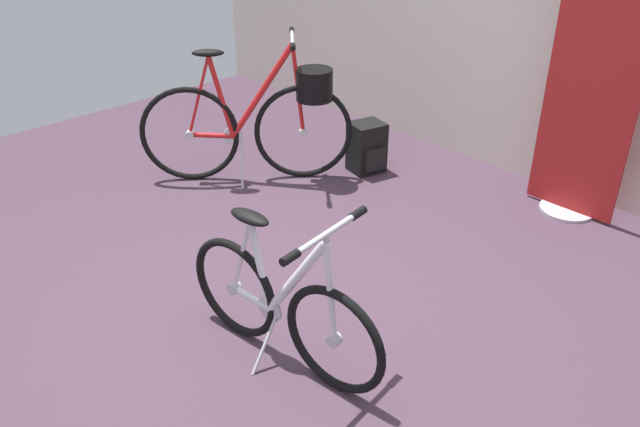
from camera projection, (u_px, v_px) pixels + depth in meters
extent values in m
plane|color=#473342|center=(271.00, 311.00, 3.42)|extent=(6.90, 6.90, 0.00)
cylinder|color=#B7B7BC|center=(567.00, 209.00, 4.38)|extent=(0.36, 0.36, 0.02)
cube|color=#A51E1E|center=(596.00, 74.00, 3.92)|extent=(0.60, 0.02, 1.86)
torus|color=black|center=(334.00, 340.00, 2.81)|extent=(0.54, 0.11, 0.54)
cylinder|color=#B7B7BC|center=(334.00, 340.00, 2.81)|extent=(0.07, 0.06, 0.06)
torus|color=black|center=(235.00, 288.00, 3.15)|extent=(0.54, 0.11, 0.54)
cylinder|color=#B7B7BC|center=(235.00, 288.00, 3.15)|extent=(0.07, 0.06, 0.06)
cylinder|color=silver|center=(252.00, 298.00, 3.09)|extent=(0.24, 0.07, 0.05)
cylinder|color=silver|center=(296.00, 278.00, 2.81)|extent=(0.37, 0.09, 0.52)
cylinder|color=silver|center=(260.00, 266.00, 2.95)|extent=(0.14, 0.05, 0.45)
cylinder|color=silver|center=(252.00, 298.00, 3.09)|extent=(0.24, 0.05, 0.04)
cylinder|color=silver|center=(330.00, 293.00, 2.71)|extent=(0.08, 0.04, 0.49)
cylinder|color=silver|center=(242.00, 256.00, 3.01)|extent=(0.16, 0.04, 0.44)
ellipsoid|color=black|center=(250.00, 217.00, 2.85)|extent=(0.23, 0.12, 0.05)
cylinder|color=#B7B7BC|center=(326.00, 238.00, 2.59)|extent=(0.03, 0.03, 0.04)
cylinder|color=#B7B7BC|center=(326.00, 234.00, 2.58)|extent=(0.08, 0.44, 0.03)
cylinder|color=black|center=(290.00, 258.00, 2.43)|extent=(0.05, 0.09, 0.04)
cylinder|color=black|center=(358.00, 213.00, 2.73)|extent=(0.05, 0.09, 0.04)
cylinder|color=#B7B7BC|center=(270.00, 309.00, 3.03)|extent=(0.14, 0.03, 0.14)
cylinder|color=#B7B7BC|center=(265.00, 344.00, 3.01)|extent=(0.04, 0.19, 0.25)
torus|color=black|center=(303.00, 132.00, 4.67)|extent=(0.50, 0.57, 0.71)
cylinder|color=#B7B7BC|center=(303.00, 132.00, 4.67)|extent=(0.08, 0.08, 0.06)
torus|color=black|center=(190.00, 135.00, 4.63)|extent=(0.50, 0.57, 0.71)
cylinder|color=#B7B7BC|center=(190.00, 135.00, 4.63)|extent=(0.08, 0.08, 0.06)
cylinder|color=red|center=(211.00, 135.00, 4.64)|extent=(0.23, 0.26, 0.05)
cylinder|color=red|center=(262.00, 92.00, 4.51)|extent=(0.35, 0.39, 0.68)
cylinder|color=red|center=(221.00, 97.00, 4.51)|extent=(0.14, 0.15, 0.60)
cylinder|color=red|center=(211.00, 135.00, 4.64)|extent=(0.22, 0.25, 0.04)
cylinder|color=red|center=(298.00, 90.00, 4.51)|extent=(0.08, 0.09, 0.64)
cylinder|color=red|center=(199.00, 96.00, 4.50)|extent=(0.15, 0.17, 0.58)
ellipsoid|color=black|center=(208.00, 53.00, 4.35)|extent=(0.21, 0.23, 0.05)
cylinder|color=#B7B7BC|center=(292.00, 41.00, 4.35)|extent=(0.03, 0.03, 0.04)
cylinder|color=#B7B7BC|center=(292.00, 38.00, 4.34)|extent=(0.35, 0.31, 0.03)
cylinder|color=black|center=(293.00, 47.00, 4.14)|extent=(0.09, 0.09, 0.04)
cylinder|color=black|center=(292.00, 30.00, 4.53)|extent=(0.09, 0.09, 0.04)
cylinder|color=#B7B7BC|center=(233.00, 136.00, 4.66)|extent=(0.10, 0.12, 0.14)
cylinder|color=#B7B7BC|center=(242.00, 163.00, 4.67)|extent=(0.16, 0.14, 0.33)
cylinder|color=black|center=(314.00, 85.00, 4.50)|extent=(0.37, 0.37, 0.22)
cube|color=black|center=(367.00, 147.00, 4.85)|extent=(0.27, 0.29, 0.38)
cube|color=black|center=(375.00, 160.00, 4.79)|extent=(0.07, 0.17, 0.17)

